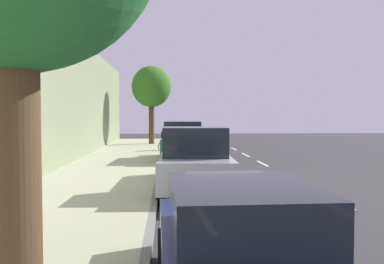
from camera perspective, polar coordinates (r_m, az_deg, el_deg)
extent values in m
plane|color=#333333|center=(14.43, 3.95, -6.74)|extent=(72.89, 72.89, 0.00)
cube|color=#AFB290|center=(14.49, -12.83, -6.43)|extent=(3.88, 45.55, 0.16)
cube|color=gray|center=(14.30, -4.76, -6.49)|extent=(0.16, 45.55, 0.16)
cube|color=white|center=(36.15, 3.69, -1.25)|extent=(0.14, 2.20, 0.01)
cube|color=white|center=(32.00, 4.62, -1.73)|extent=(0.14, 2.20, 0.01)
cube|color=white|center=(27.86, 5.83, -2.34)|extent=(0.14, 2.20, 0.01)
cube|color=white|center=(23.74, 7.46, -3.16)|extent=(0.14, 2.20, 0.01)
cube|color=white|center=(19.65, 9.77, -4.33)|extent=(0.14, 2.20, 0.01)
cube|color=white|center=(15.63, 13.30, -6.08)|extent=(0.14, 2.20, 0.01)
cube|color=white|center=(11.73, 19.28, -8.97)|extent=(0.14, 2.20, 0.01)
cube|color=white|center=(14.35, 1.16, -6.77)|extent=(0.12, 45.55, 0.01)
cube|color=gray|center=(14.86, -21.33, 5.06)|extent=(0.50, 45.55, 6.05)
cube|color=#1E512D|center=(19.79, -1.22, -1.99)|extent=(2.16, 4.80, 0.90)
cube|color=black|center=(19.74, -1.23, 0.41)|extent=(1.85, 3.19, 0.76)
cylinder|color=black|center=(18.41, -4.03, -3.57)|extent=(0.26, 0.77, 0.76)
cylinder|color=black|center=(18.38, 1.42, -3.58)|extent=(0.26, 0.77, 0.76)
cylinder|color=black|center=(21.31, -3.50, -2.76)|extent=(0.26, 0.77, 0.76)
cylinder|color=black|center=(21.28, 1.21, -2.76)|extent=(0.26, 0.77, 0.76)
cube|color=#B7BABF|center=(12.26, 0.28, -4.81)|extent=(2.14, 5.36, 0.80)
cube|color=black|center=(11.26, 0.42, -1.36)|extent=(1.78, 1.56, 0.80)
cube|color=#B7BABF|center=(13.40, 0.12, -2.22)|extent=(1.95, 2.71, 0.12)
cylinder|color=black|center=(10.70, -4.34, -7.78)|extent=(0.25, 0.81, 0.80)
cylinder|color=black|center=(10.76, 5.39, -7.72)|extent=(0.25, 0.81, 0.80)
cylinder|color=black|center=(13.94, -3.65, -5.40)|extent=(0.25, 0.81, 0.80)
cylinder|color=black|center=(13.99, 3.78, -5.37)|extent=(0.25, 0.81, 0.80)
cube|color=black|center=(4.66, 6.89, -10.83)|extent=(1.61, 2.15, 0.60)
cylinder|color=black|center=(6.12, -3.71, -16.24)|extent=(0.24, 0.67, 0.66)
cylinder|color=black|center=(6.36, 11.60, -15.54)|extent=(0.24, 0.67, 0.66)
torus|color=black|center=(24.07, -2.10, -2.22)|extent=(0.60, 0.46, 0.71)
torus|color=black|center=(24.68, -4.07, -2.11)|extent=(0.60, 0.46, 0.71)
cylinder|color=#197233|center=(24.29, -2.85, -1.97)|extent=(0.54, 0.41, 0.53)
cylinder|color=#197233|center=(24.51, -3.54, -1.96)|extent=(0.13, 0.11, 0.49)
cylinder|color=#197233|center=(24.30, -2.95, -1.40)|extent=(0.61, 0.46, 0.05)
cylinder|color=#197233|center=(24.59, -3.75, -2.32)|extent=(0.31, 0.24, 0.19)
cylinder|color=#197233|center=(24.60, -3.85, -1.75)|extent=(0.23, 0.19, 0.34)
cylinder|color=#197233|center=(24.08, -2.17, -1.82)|extent=(0.11, 0.10, 0.35)
cube|color=black|center=(24.52, -3.64, -1.30)|extent=(0.25, 0.22, 0.05)
cylinder|color=black|center=(24.09, -2.25, -1.27)|extent=(0.30, 0.39, 0.03)
cylinder|color=#C6B284|center=(24.74, -3.70, -2.02)|extent=(0.15, 0.15, 0.78)
cylinder|color=#C6B284|center=(24.90, -3.43, -2.00)|extent=(0.15, 0.15, 0.78)
cube|color=white|center=(24.78, -3.57, -0.47)|extent=(0.41, 0.44, 0.55)
cylinder|color=white|center=(24.57, -3.93, -0.57)|extent=(0.10, 0.10, 0.53)
cylinder|color=white|center=(24.99, -3.21, -0.51)|extent=(0.10, 0.10, 0.53)
sphere|color=tan|center=(24.76, -3.57, 0.42)|extent=(0.22, 0.22, 0.22)
sphere|color=navy|center=(24.76, -3.57, 0.51)|extent=(0.25, 0.25, 0.25)
cube|color=black|center=(24.89, -3.94, -0.41)|extent=(0.32, 0.35, 0.44)
cylinder|color=#483921|center=(30.44, -5.66, 1.59)|extent=(0.40, 0.40, 3.43)
ellipsoid|color=#326A1E|center=(30.51, -5.68, 6.31)|extent=(2.88, 2.88, 3.03)
cylinder|color=brown|center=(3.49, -23.69, -9.24)|extent=(0.43, 0.43, 2.86)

